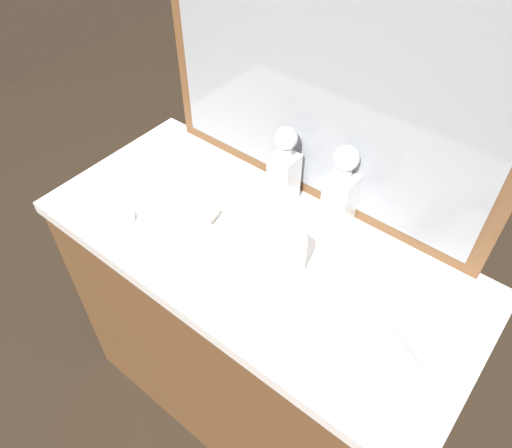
{
  "coord_description": "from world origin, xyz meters",
  "views": [
    {
      "loc": [
        0.56,
        -0.7,
        1.93
      ],
      "look_at": [
        0.0,
        0.0,
        1.01
      ],
      "focal_mm": 34.29,
      "sensor_mm": 36.0,
      "label": 1
    }
  ],
  "objects_px": {
    "crystal_decanter_center": "(284,173)",
    "silver_brush_left": "(192,210)",
    "crystal_tumbler_rear": "(289,256)",
    "porcelain_dish": "(124,219)",
    "crystal_tumbler_far_left": "(392,280)",
    "silver_brush_right": "(387,343)",
    "crystal_decanter_rear": "(341,193)"
  },
  "relations": [
    {
      "from": "silver_brush_left",
      "to": "silver_brush_right",
      "type": "bearing_deg",
      "value": -3.21
    },
    {
      "from": "crystal_decanter_center",
      "to": "porcelain_dish",
      "type": "xyz_separation_m",
      "value": [
        -0.3,
        -0.36,
        -0.09
      ]
    },
    {
      "from": "crystal_decanter_rear",
      "to": "crystal_tumbler_rear",
      "type": "xyz_separation_m",
      "value": [
        -0.0,
        -0.23,
        -0.05
      ]
    },
    {
      "from": "silver_brush_right",
      "to": "crystal_tumbler_far_left",
      "type": "bearing_deg",
      "value": 115.93
    },
    {
      "from": "crystal_decanter_rear",
      "to": "silver_brush_left",
      "type": "bearing_deg",
      "value": -145.08
    },
    {
      "from": "silver_brush_left",
      "to": "silver_brush_right",
      "type": "distance_m",
      "value": 0.65
    },
    {
      "from": "crystal_tumbler_rear",
      "to": "silver_brush_left",
      "type": "relative_size",
      "value": 0.65
    },
    {
      "from": "crystal_tumbler_rear",
      "to": "crystal_tumbler_far_left",
      "type": "bearing_deg",
      "value": 22.29
    },
    {
      "from": "crystal_tumbler_far_left",
      "to": "porcelain_dish",
      "type": "relative_size",
      "value": 1.58
    },
    {
      "from": "silver_brush_left",
      "to": "crystal_decanter_center",
      "type": "bearing_deg",
      "value": 51.67
    },
    {
      "from": "crystal_tumbler_far_left",
      "to": "crystal_tumbler_rear",
      "type": "bearing_deg",
      "value": -157.71
    },
    {
      "from": "crystal_decanter_center",
      "to": "porcelain_dish",
      "type": "bearing_deg",
      "value": -129.84
    },
    {
      "from": "crystal_decanter_center",
      "to": "silver_brush_left",
      "type": "height_order",
      "value": "crystal_decanter_center"
    },
    {
      "from": "crystal_tumbler_far_left",
      "to": "porcelain_dish",
      "type": "height_order",
      "value": "crystal_tumbler_far_left"
    },
    {
      "from": "crystal_tumbler_far_left",
      "to": "porcelain_dish",
      "type": "distance_m",
      "value": 0.76
    },
    {
      "from": "crystal_tumbler_rear",
      "to": "crystal_tumbler_far_left",
      "type": "relative_size",
      "value": 1.08
    },
    {
      "from": "porcelain_dish",
      "to": "crystal_tumbler_far_left",
      "type": "bearing_deg",
      "value": 19.33
    },
    {
      "from": "crystal_decanter_rear",
      "to": "silver_brush_right",
      "type": "distance_m",
      "value": 0.42
    },
    {
      "from": "crystal_decanter_center",
      "to": "crystal_tumbler_far_left",
      "type": "height_order",
      "value": "crystal_decanter_center"
    },
    {
      "from": "crystal_tumbler_rear",
      "to": "porcelain_dish",
      "type": "xyz_separation_m",
      "value": [
        -0.47,
        -0.15,
        -0.04
      ]
    },
    {
      "from": "crystal_tumbler_rear",
      "to": "silver_brush_left",
      "type": "xyz_separation_m",
      "value": [
        -0.34,
        -0.01,
        -0.04
      ]
    },
    {
      "from": "crystal_decanter_rear",
      "to": "silver_brush_right",
      "type": "relative_size",
      "value": 1.47
    },
    {
      "from": "crystal_decanter_rear",
      "to": "silver_brush_left",
      "type": "distance_m",
      "value": 0.43
    },
    {
      "from": "crystal_tumbler_far_left",
      "to": "crystal_decanter_rear",
      "type": "bearing_deg",
      "value": 150.67
    },
    {
      "from": "crystal_decanter_rear",
      "to": "porcelain_dish",
      "type": "height_order",
      "value": "crystal_decanter_rear"
    },
    {
      "from": "crystal_decanter_rear",
      "to": "silver_brush_left",
      "type": "xyz_separation_m",
      "value": [
        -0.34,
        -0.24,
        -0.09
      ]
    },
    {
      "from": "crystal_decanter_rear",
      "to": "porcelain_dish",
      "type": "xyz_separation_m",
      "value": [
        -0.47,
        -0.39,
        -0.1
      ]
    },
    {
      "from": "crystal_tumbler_rear",
      "to": "porcelain_dish",
      "type": "bearing_deg",
      "value": -162.22
    },
    {
      "from": "crystal_decanter_center",
      "to": "crystal_tumbler_far_left",
      "type": "relative_size",
      "value": 2.52
    },
    {
      "from": "crystal_decanter_rear",
      "to": "crystal_tumbler_rear",
      "type": "height_order",
      "value": "crystal_decanter_rear"
    },
    {
      "from": "silver_brush_left",
      "to": "porcelain_dish",
      "type": "height_order",
      "value": "silver_brush_left"
    },
    {
      "from": "crystal_tumbler_far_left",
      "to": "silver_brush_right",
      "type": "height_order",
      "value": "crystal_tumbler_far_left"
    }
  ]
}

